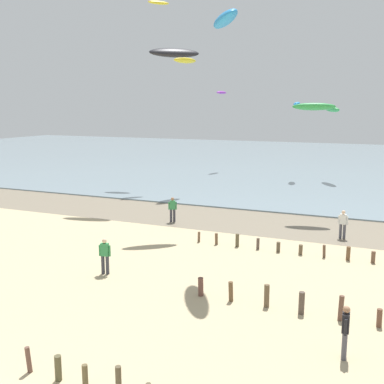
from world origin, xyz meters
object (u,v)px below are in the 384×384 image
kite_aloft_11 (174,53)px  person_left_flank (173,209)px  kite_aloft_1 (297,104)px  person_far_down_beach (343,223)px  kite_aloft_10 (221,93)px  person_mid_beach (105,255)px  kite_aloft_9 (332,109)px  person_trailing_behind (345,330)px  kite_aloft_3 (158,3)px  kite_aloft_0 (314,107)px  kite_aloft_5 (185,60)px  kite_aloft_8 (225,19)px

kite_aloft_11 → person_left_flank: bearing=-94.5°
person_left_flank → kite_aloft_1: kite_aloft_1 is taller
person_far_down_beach → kite_aloft_11: 14.43m
person_left_flank → kite_aloft_10: size_ratio=0.82×
person_mid_beach → kite_aloft_1: 33.37m
person_mid_beach → kite_aloft_9: size_ratio=0.57×
person_trailing_behind → kite_aloft_9: 37.30m
kite_aloft_11 → kite_aloft_10: bearing=-114.7°
kite_aloft_3 → kite_aloft_0: bearing=-74.1°
kite_aloft_3 → person_mid_beach: bearing=-116.1°
person_left_flank → kite_aloft_10: kite_aloft_10 is taller
person_trailing_behind → kite_aloft_9: kite_aloft_9 is taller
person_far_down_beach → kite_aloft_1: size_ratio=0.78×
kite_aloft_5 → kite_aloft_11: 12.80m
person_far_down_beach → kite_aloft_9: (-3.57, 22.44, 6.52)m
person_left_flank → kite_aloft_3: (-7.68, 13.31, 16.36)m
kite_aloft_0 → kite_aloft_1: kite_aloft_1 is taller
kite_aloft_3 → person_trailing_behind: bearing=-100.6°
person_far_down_beach → kite_aloft_11: kite_aloft_11 is taller
person_far_down_beach → kite_aloft_3: (-18.65, 13.00, 16.36)m
person_mid_beach → kite_aloft_10: size_ratio=0.82×
kite_aloft_1 → person_far_down_beach: bearing=8.7°
person_left_flank → kite_aloft_8: bearing=-47.8°
person_far_down_beach → kite_aloft_1: 24.15m
person_mid_beach → kite_aloft_0: size_ratio=0.59×
person_trailing_behind → kite_aloft_5: 31.38m
person_left_flank → kite_aloft_1: 23.68m
person_trailing_behind → kite_aloft_1: (-8.55, 35.89, 7.11)m
person_far_down_beach → kite_aloft_9: size_ratio=0.57×
kite_aloft_0 → kite_aloft_10: bearing=113.6°
kite_aloft_10 → kite_aloft_3: bearing=2.9°
kite_aloft_9 → person_trailing_behind: bearing=-22.1°
kite_aloft_9 → kite_aloft_10: bearing=-134.8°
person_mid_beach → kite_aloft_1: bearing=85.7°
kite_aloft_8 → kite_aloft_1: bearing=-24.4°
kite_aloft_1 → kite_aloft_3: size_ratio=1.05×
person_left_flank → kite_aloft_3: size_ratio=0.82×
person_mid_beach → kite_aloft_0: bearing=66.3°
kite_aloft_0 → kite_aloft_1: bearing=94.1°
person_trailing_behind → kite_aloft_9: (-4.98, 36.38, 6.52)m
person_far_down_beach → kite_aloft_0: kite_aloft_0 is taller
person_far_down_beach → person_mid_beach: bearing=-132.1°
person_far_down_beach → kite_aloft_0: 8.83m
kite_aloft_0 → kite_aloft_10: (-14.20, 21.06, 1.70)m
person_left_flank → kite_aloft_10: (-5.97, 26.31, 8.49)m
person_far_down_beach → kite_aloft_10: size_ratio=0.82×
person_mid_beach → kite_aloft_5: size_ratio=0.65×
kite_aloft_0 → kite_aloft_3: bearing=142.7°
person_mid_beach → kite_aloft_5: bearing=104.1°
person_far_down_beach → person_trailing_behind: same height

